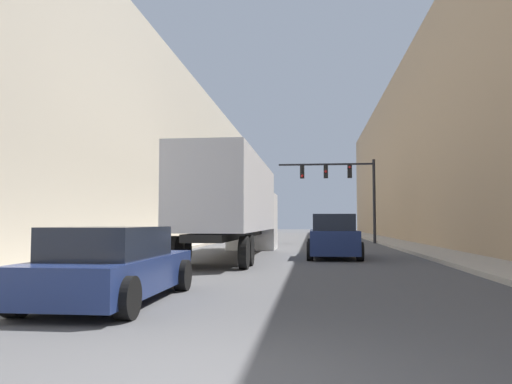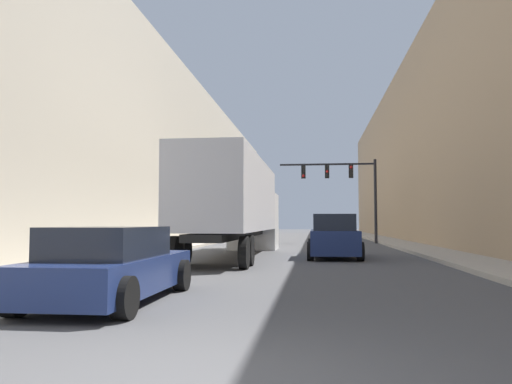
% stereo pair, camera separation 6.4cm
% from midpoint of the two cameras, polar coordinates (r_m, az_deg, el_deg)
% --- Properties ---
extents(sidewalk_right, '(2.13, 80.00, 0.15)m').
position_cam_midpoint_polar(sidewalk_right, '(34.55, 15.47, -5.59)').
color(sidewalk_right, '#B2A899').
rests_on(sidewalk_right, ground).
extents(sidewalk_left, '(2.13, 80.00, 0.15)m').
position_cam_midpoint_polar(sidewalk_left, '(34.95, -6.00, -5.67)').
color(sidewalk_left, '#B2A899').
rests_on(sidewalk_left, ground).
extents(building_right, '(6.00, 80.00, 13.10)m').
position_cam_midpoint_polar(building_right, '(35.75, 21.77, 5.02)').
color(building_right, tan).
rests_on(building_right, ground).
extents(building_left, '(6.00, 80.00, 12.01)m').
position_cam_midpoint_polar(building_left, '(36.31, -12.23, 3.85)').
color(building_left, '#BCB29E').
rests_on(building_left, ground).
extents(semi_truck, '(2.45, 13.64, 3.82)m').
position_cam_midpoint_polar(semi_truck, '(20.88, -2.28, -1.37)').
color(semi_truck, silver).
rests_on(semi_truck, ground).
extents(sedan_car, '(1.95, 4.44, 1.34)m').
position_cam_midpoint_polar(sedan_car, '(9.36, -16.22, -8.11)').
color(sedan_car, navy).
rests_on(sedan_car, ground).
extents(suv_car, '(2.07, 4.90, 1.74)m').
position_cam_midpoint_polar(suv_car, '(20.44, 8.68, -5.12)').
color(suv_car, navy).
rests_on(suv_car, ground).
extents(traffic_signal_gantry, '(6.60, 0.35, 5.72)m').
position_cam_midpoint_polar(traffic_signal_gantry, '(34.72, 10.24, 1.03)').
color(traffic_signal_gantry, black).
rests_on(traffic_signal_gantry, ground).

